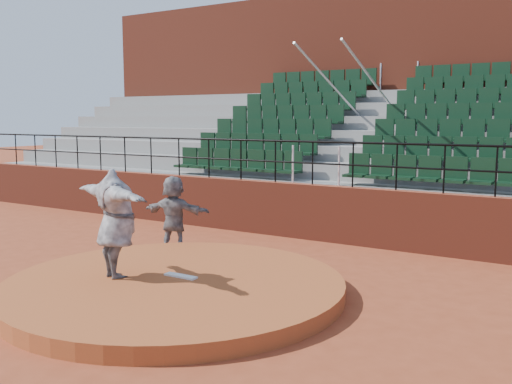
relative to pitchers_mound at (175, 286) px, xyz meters
The scene contains 9 objects.
ground 0.12m from the pitchers_mound, ahead, with size 90.00×90.00×0.00m, color #933D21.
pitchers_mound is the anchor object (origin of this frame).
pitching_rubber 0.21m from the pitchers_mound, 90.00° to the left, with size 0.60×0.15×0.03m, color white.
boundary_wall 5.03m from the pitchers_mound, 90.00° to the left, with size 24.00×0.30×1.30m, color maroon.
wall_railing 5.35m from the pitchers_mound, 90.00° to the left, with size 24.04×0.05×1.03m.
seating_deck 8.74m from the pitchers_mound, 90.00° to the left, with size 24.00×5.97×4.63m.
press_box_facade 13.06m from the pitchers_mound, 90.00° to the left, with size 24.00×3.00×7.10m, color maroon.
pitcher 1.41m from the pitchers_mound, 155.13° to the right, with size 2.20×0.60×1.79m, color black.
fielder 3.12m from the pitchers_mound, 130.04° to the left, with size 1.51×0.48×1.63m, color black.
Camera 1 is at (5.86, -6.94, 2.85)m, focal length 40.00 mm.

